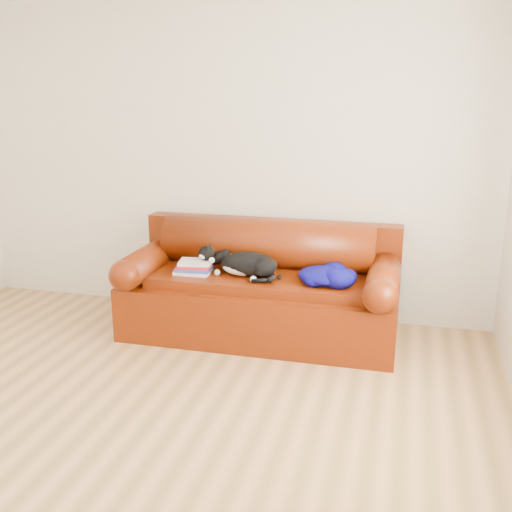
{
  "coord_description": "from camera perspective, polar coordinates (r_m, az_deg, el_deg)",
  "views": [
    {
      "loc": [
        1.53,
        -2.79,
        1.86
      ],
      "look_at": [
        0.46,
        1.35,
        0.68
      ],
      "focal_mm": 42.0,
      "sensor_mm": 36.0,
      "label": 1
    }
  ],
  "objects": [
    {
      "name": "ground",
      "position": [
        3.69,
        -12.67,
        -15.28
      ],
      "size": [
        4.5,
        4.5,
        0.0
      ],
      "primitive_type": "plane",
      "color": "olive",
      "rests_on": "ground"
    },
    {
      "name": "room_shell",
      "position": [
        3.15,
        -12.29,
        11.58
      ],
      "size": [
        4.52,
        4.02,
        2.61
      ],
      "color": "beige",
      "rests_on": "ground"
    },
    {
      "name": "sofa_base",
      "position": [
        4.71,
        0.44,
        -4.73
      ],
      "size": [
        2.1,
        0.9,
        0.5
      ],
      "color": "#431202",
      "rests_on": "ground"
    },
    {
      "name": "sofa_back",
      "position": [
        4.84,
        1.15,
        -0.38
      ],
      "size": [
        2.1,
        1.01,
        0.88
      ],
      "color": "#431202",
      "rests_on": "ground"
    },
    {
      "name": "book_stack",
      "position": [
        4.65,
        -5.87,
        -1.05
      ],
      "size": [
        0.28,
        0.23,
        0.1
      ],
      "rotation": [
        0.0,
        0.0,
        0.1
      ],
      "color": "white",
      "rests_on": "sofa_base"
    },
    {
      "name": "cat",
      "position": [
        4.54,
        -0.82,
        -0.83
      ],
      "size": [
        0.6,
        0.4,
        0.23
      ],
      "rotation": [
        0.0,
        0.0,
        -0.41
      ],
      "color": "black",
      "rests_on": "sofa_base"
    },
    {
      "name": "blanket",
      "position": [
        4.41,
        6.69,
        -1.8
      ],
      "size": [
        0.48,
        0.46,
        0.14
      ],
      "rotation": [
        0.0,
        0.0,
        -0.26
      ],
      "color": "#020544",
      "rests_on": "sofa_base"
    }
  ]
}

